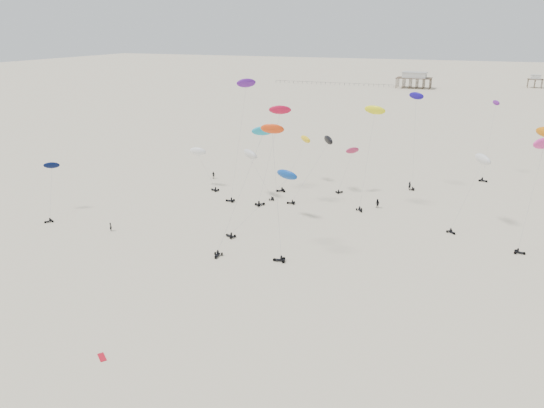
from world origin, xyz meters
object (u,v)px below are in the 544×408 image
at_px(rig_9, 202,160).
at_px(spectator_0, 111,231).
at_px(pavilion_small, 535,82).
at_px(rig_4, 479,169).
at_px(rig_0, 246,177).
at_px(pavilion_main, 414,81).

xyz_separation_m(rig_9, spectator_0, (-1.99, -32.14, -6.68)).
bearing_deg(pavilion_small, rig_9, -108.28).
distance_m(rig_4, rig_9, 61.53).
distance_m(pavilion_small, rig_0, 303.83).
relative_size(rig_0, rig_4, 1.46).
relative_size(pavilion_main, spectator_0, 10.80).
xyz_separation_m(pavilion_main, pavilion_small, (70.00, 30.00, -0.74)).
relative_size(pavilion_small, rig_0, 0.42).
relative_size(pavilion_main, rig_4, 1.41).
distance_m(pavilion_main, rig_9, 237.42).
height_order(rig_0, rig_9, rig_0).
height_order(rig_9, spectator_0, rig_9).
distance_m(pavilion_main, rig_4, 243.74).
bearing_deg(rig_0, pavilion_small, -109.98).
bearing_deg(rig_9, pavilion_main, 7.87).
xyz_separation_m(pavilion_main, rig_0, (7.34, -267.15, 8.76)).
relative_size(pavilion_main, rig_9, 2.09).
xyz_separation_m(pavilion_main, rig_4, (43.17, -239.78, 6.98)).
height_order(pavilion_main, rig_9, pavilion_main).
relative_size(pavilion_small, rig_9, 0.89).
bearing_deg(pavilion_main, rig_9, -94.38).
distance_m(rig_0, rig_9, 40.18).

